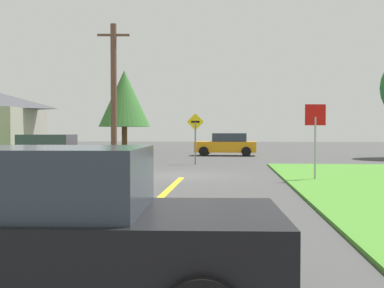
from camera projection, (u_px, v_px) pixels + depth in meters
The scene contains 9 objects.
ground_plane at pixel (184, 175), 18.81m from camera, with size 120.00×120.00×0.00m, color #3E3E3E.
lane_stripe_center at pixel (150, 208), 10.84m from camera, with size 0.20×14.00×0.01m, color yellow.
stop_sign at pixel (315, 127), 16.58m from camera, with size 0.74×0.15×2.72m.
parked_car_near_building at pixel (53, 153), 21.10m from camera, with size 4.17×2.08×1.62m.
car_behind_on_main_road at pixel (32, 232), 4.48m from camera, with size 4.68×2.13×1.62m.
car_approaching_junction at pixel (227, 145), 33.80m from camera, with size 4.47×2.16×1.62m.
utility_pole_mid at pixel (114, 92), 26.41m from camera, with size 1.80×0.34×7.78m.
direction_sign at pixel (195, 133), 24.95m from camera, with size 0.90×0.09×2.72m.
pine_tree_center at pixel (124, 99), 40.43m from camera, with size 4.41×4.41×7.01m.
Camera 1 is at (1.87, -18.67, 1.77)m, focal length 44.01 mm.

